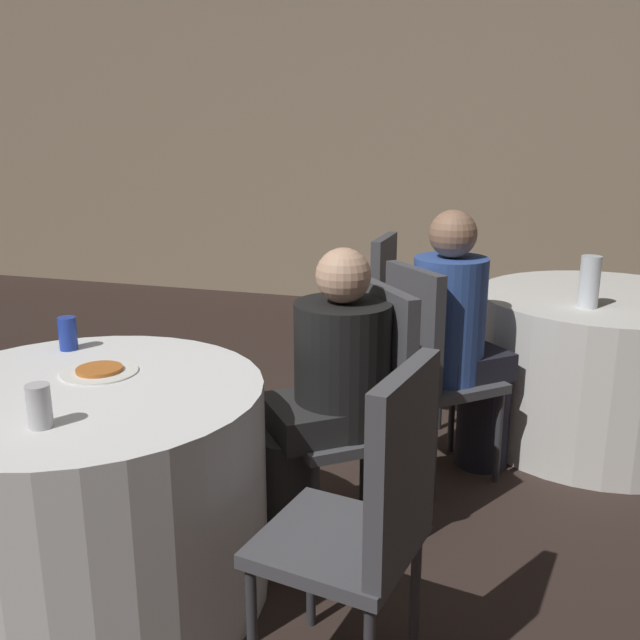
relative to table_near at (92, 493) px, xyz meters
The scene contains 14 objects.
ground_plane 0.44m from the table_near, ahead, with size 16.00×16.00×0.00m, color #332621.
wall_back 4.41m from the table_near, 86.85° to the left, with size 16.00×0.06×2.80m.
table_near is the anchor object (origin of this frame).
table_far 2.47m from the table_near, 47.02° to the left, with size 1.21×1.21×0.73m.
chair_near_northeast 1.01m from the table_near, 38.21° to the left, with size 0.56×0.56×0.96m.
chair_near_east 1.01m from the table_near, 10.16° to the right, with size 0.47×0.46×0.96m.
chair_far_southwest 1.46m from the table_near, 50.20° to the left, with size 0.57×0.57×0.96m.
chair_far_west 1.96m from the table_near, 70.28° to the left, with size 0.42×0.41×0.96m.
person_black_shirt 0.84m from the table_near, 38.21° to the left, with size 0.49×0.47×1.12m.
person_blue_shirt 1.63m from the table_near, 49.39° to the left, with size 0.46×0.45×1.19m.
pizza_plate_near 0.40m from the table_near, 101.70° to the left, with size 0.25×0.25×0.02m.
soda_can_blue 0.61m from the table_near, 130.80° to the left, with size 0.07×0.07×0.12m.
soda_can_silver 0.52m from the table_near, 76.24° to the right, with size 0.07×0.07×0.12m.
bottle_far 2.25m from the table_near, 44.20° to the left, with size 0.09×0.09×0.23m.
Camera 1 is at (1.08, -1.82, 1.53)m, focal length 40.00 mm.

